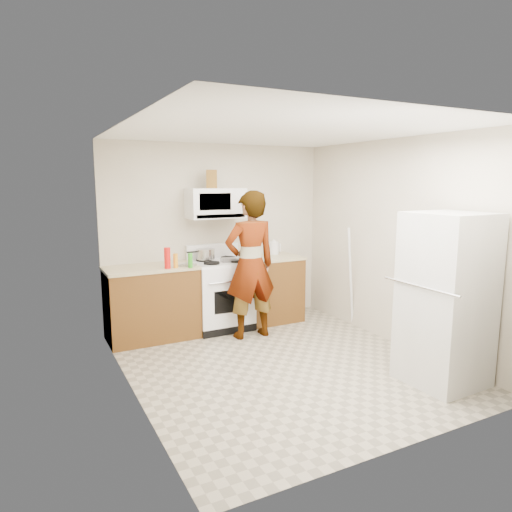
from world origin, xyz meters
TOP-DOWN VIEW (x-y plane):
  - floor at (0.00, 0.00)m, footprint 3.60×3.60m
  - back_wall at (0.00, 1.79)m, footprint 3.20×0.02m
  - right_wall at (1.59, 0.00)m, footprint 0.02×3.60m
  - cabinet_left at (-1.04, 1.49)m, footprint 1.12×0.62m
  - counter_left at (-1.04, 1.49)m, footprint 1.14×0.64m
  - cabinet_right at (0.68, 1.49)m, footprint 0.80×0.62m
  - counter_right at (0.68, 1.49)m, footprint 0.82×0.64m
  - gas_range at (-0.10, 1.48)m, footprint 0.76×0.65m
  - microwave at (-0.10, 1.61)m, footprint 0.76×0.38m
  - person at (0.10, 0.98)m, footprint 0.69×0.45m
  - fridge at (1.20, -1.11)m, footprint 0.72×0.72m
  - kettle at (0.83, 1.66)m, footprint 0.18×0.18m
  - jug at (-0.17, 1.56)m, footprint 0.18×0.18m
  - saucepan at (-0.26, 1.59)m, footprint 0.25×0.25m
  - tray at (0.01, 1.38)m, footprint 0.27×0.19m
  - bottle_spray at (-0.88, 1.27)m, footprint 0.08×0.08m
  - bottle_hot_sauce at (-0.78, 1.27)m, footprint 0.06×0.06m
  - bottle_green_cap at (-0.62, 1.18)m, footprint 0.06×0.06m
  - pot_lid at (-0.60, 1.36)m, footprint 0.31×0.31m
  - broom at (1.50, 0.71)m, footprint 0.27×0.18m

SIDE VIEW (x-z plane):
  - floor at x=0.00m, z-range 0.00..0.00m
  - cabinet_left at x=-1.04m, z-range 0.00..0.90m
  - cabinet_right at x=0.68m, z-range 0.00..0.90m
  - gas_range at x=-0.10m, z-range -0.08..1.05m
  - broom at x=1.50m, z-range 0.01..1.39m
  - fridge at x=1.20m, z-range 0.00..1.70m
  - counter_left at x=-1.04m, z-range 0.90..0.93m
  - counter_right at x=0.68m, z-range 0.90..0.93m
  - person at x=0.10m, z-range 0.00..1.88m
  - pot_lid at x=-0.60m, z-range 0.94..0.95m
  - tray at x=0.01m, z-range 0.93..0.98m
  - saucepan at x=-0.26m, z-range 0.95..1.09m
  - bottle_hot_sauce at x=-0.78m, z-range 0.94..1.11m
  - kettle at x=0.83m, z-range 0.94..1.11m
  - bottle_green_cap at x=-0.62m, z-range 0.94..1.12m
  - bottle_spray at x=-0.88m, z-range 0.94..1.19m
  - back_wall at x=0.00m, z-range 0.00..2.50m
  - right_wall at x=1.59m, z-range 0.00..2.50m
  - microwave at x=-0.10m, z-range 1.50..1.90m
  - jug at x=-0.17m, z-range 1.90..2.14m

